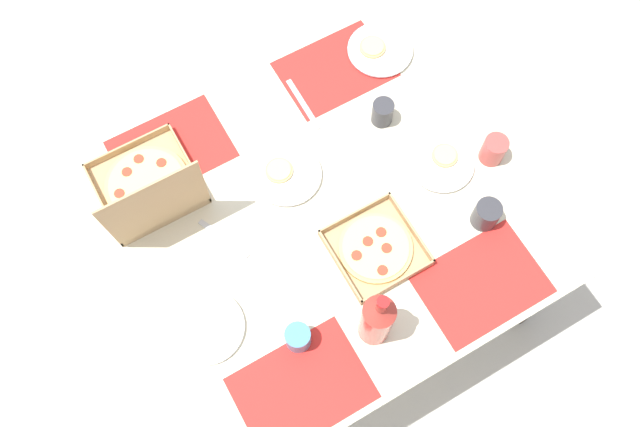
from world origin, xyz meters
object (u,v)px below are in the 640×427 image
object	(u,v)px
plate_far_right	(207,328)
soda_bottle	(377,319)
cup_clear_right	(486,214)
plate_middle	(379,50)
cup_spare	(494,150)
pizza_box_edge_far	(376,248)
pizza_box_corner_right	(149,188)
plate_near_left	(442,163)
plate_near_right	(286,174)
cup_dark	(383,112)
cup_red	(298,337)

from	to	relation	value
plate_far_right	soda_bottle	world-z (taller)	soda_bottle
plate_far_right	cup_clear_right	distance (m)	0.89
plate_middle	cup_spare	bearing A→B (deg)	100.66
pizza_box_edge_far	plate_middle	xyz separation A→B (m)	(-0.38, -0.60, -0.00)
pizza_box_corner_right	plate_near_left	world-z (taller)	pizza_box_corner_right
plate_far_right	cup_clear_right	bearing A→B (deg)	172.40
plate_near_right	cup_spare	xyz separation A→B (m)	(-0.59, 0.26, 0.04)
pizza_box_edge_far	cup_clear_right	xyz separation A→B (m)	(-0.33, 0.08, 0.03)
pizza_box_corner_right	cup_clear_right	distance (m)	1.02
cup_dark	plate_middle	bearing A→B (deg)	-119.95
plate_middle	cup_clear_right	bearing A→B (deg)	86.02
plate_far_right	plate_near_right	world-z (taller)	plate_near_right
cup_spare	plate_near_right	bearing A→B (deg)	-23.81
soda_bottle	cup_dark	distance (m)	0.70
plate_near_left	plate_middle	size ratio (longest dim) A/B	0.93
soda_bottle	plate_near_right	bearing A→B (deg)	-91.75
pizza_box_edge_far	plate_middle	bearing A→B (deg)	-122.53
soda_bottle	cup_clear_right	distance (m)	0.49
soda_bottle	cup_red	bearing A→B (deg)	-21.52
pizza_box_corner_right	cup_clear_right	world-z (taller)	pizza_box_corner_right
cup_spare	cup_red	bearing A→B (deg)	14.47
plate_near_left	cup_red	xyz separation A→B (m)	(0.66, 0.26, 0.03)
cup_clear_right	soda_bottle	bearing A→B (deg)	14.71
plate_near_left	cup_spare	size ratio (longest dim) A/B	2.14
soda_bottle	cup_clear_right	size ratio (longest dim) A/B	3.51
pizza_box_edge_far	cup_clear_right	distance (m)	0.35
pizza_box_edge_far	soda_bottle	size ratio (longest dim) A/B	0.78
soda_bottle	cup_dark	size ratio (longest dim) A/B	3.71
plate_near_left	plate_near_right	size ratio (longest dim) A/B	0.95
pizza_box_edge_far	plate_far_right	distance (m)	0.54
cup_clear_right	cup_dark	bearing A→B (deg)	-79.49
pizza_box_corner_right	soda_bottle	size ratio (longest dim) A/B	1.03
cup_clear_right	pizza_box_edge_far	bearing A→B (deg)	-13.75
plate_far_right	cup_spare	xyz separation A→B (m)	(-1.02, -0.05, 0.04)
plate_far_right	pizza_box_corner_right	bearing A→B (deg)	-94.57
cup_spare	plate_middle	bearing A→B (deg)	-79.34
pizza_box_edge_far	soda_bottle	xyz separation A→B (m)	(0.13, 0.20, 0.12)
pizza_box_corner_right	cup_spare	size ratio (longest dim) A/B	3.48
plate_far_right	cup_red	bearing A→B (deg)	142.61
pizza_box_corner_right	cup_clear_right	xyz separation A→B (m)	(-0.84, 0.58, -0.00)
cup_red	plate_near_left	bearing A→B (deg)	-158.27
plate_far_right	cup_red	xyz separation A→B (m)	(-0.21, 0.16, 0.03)
plate_far_right	cup_spare	distance (m)	1.02
pizza_box_edge_far	cup_dark	world-z (taller)	cup_dark
soda_bottle	cup_spare	distance (m)	0.68
pizza_box_corner_right	plate_middle	distance (m)	0.89
plate_middle	plate_far_right	bearing A→B (deg)	31.37
plate_near_left	soda_bottle	bearing A→B (deg)	36.67
pizza_box_edge_far	cup_clear_right	world-z (taller)	cup_clear_right
plate_middle	plate_near_right	xyz separation A→B (m)	(0.50, 0.25, 0.00)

